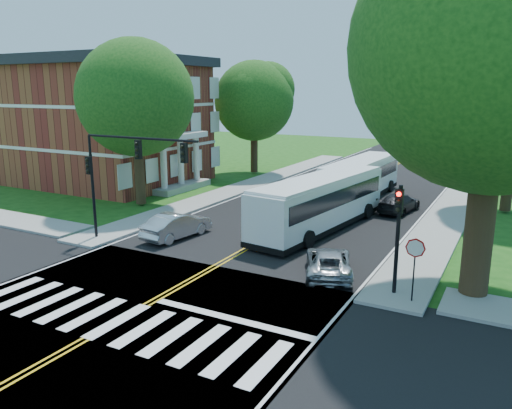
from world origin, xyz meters
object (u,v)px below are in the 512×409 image
Objects in this scene: signal_nw at (123,164)px; bus_lead at (320,202)px; signal_ne at (398,225)px; hatchback at (177,225)px; dark_sedan at (399,203)px; bus_follow at (361,178)px; suv at (329,262)px.

signal_nw is 0.58× the size of bus_lead.
signal_ne is (14.06, 0.01, -1.41)m from signal_nw.
bus_lead is at bearing -132.19° from hatchback.
bus_lead is 2.84× the size of hatchback.
signal_ne is 14.81m from dark_sedan.
signal_nw is 4.60m from hatchback.
bus_lead reaches higher than bus_follow.
dark_sedan is at bearing 102.04° from signal_ne.
hatchback is 9.56m from suv.
signal_ne reaches higher than bus_follow.
signal_nw is at bearing 69.08° from bus_follow.
bus_lead is 9.41m from bus_follow.
signal_nw is 1.66× the size of dark_sedan.
bus_lead reaches higher than dark_sedan.
signal_nw is 11.59m from suv.
suv is (9.46, -1.39, -0.12)m from hatchback.
signal_nw is at bearing -179.95° from signal_ne.
signal_ne is 18.55m from bus_follow.
bus_follow is at bearing 110.96° from signal_ne.
signal_nw is 1.62× the size of signal_ne.
signal_nw reaches higher than dark_sedan.
hatchback is at bearing 48.31° from bus_lead.
suv is at bearing 5.20° from signal_nw.
signal_nw is 19.03m from bus_follow.
bus_follow is at bearing -104.89° from hatchback.
suv is at bearing 104.41° from bus_follow.
signal_nw is 11.45m from bus_lead.
bus_lead is at bearing 45.21° from signal_nw.
signal_ne is 0.38× the size of bus_follow.
dark_sedan is at bearing -112.13° from suv.
suv is at bearing 162.61° from signal_ne.
signal_ne reaches higher than bus_lead.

